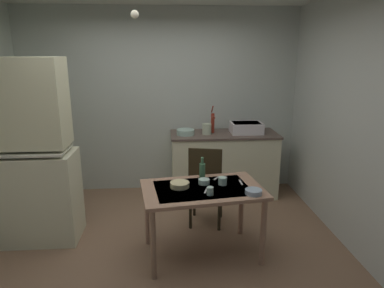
{
  "coord_description": "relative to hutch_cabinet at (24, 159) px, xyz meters",
  "views": [
    {
      "loc": [
        0.09,
        -3.3,
        2.05
      ],
      "look_at": [
        0.35,
        0.27,
        1.09
      ],
      "focal_mm": 32.35,
      "sensor_mm": 36.0,
      "label": 1
    }
  ],
  "objects": [
    {
      "name": "ground_plane",
      "position": [
        1.45,
        -0.34,
        -0.94
      ],
      "size": [
        4.99,
        4.99,
        0.0
      ],
      "primitive_type": "plane",
      "color": "#89674E"
    },
    {
      "name": "wall_back",
      "position": [
        1.45,
        1.47,
        0.4
      ],
      "size": [
        4.09,
        0.1,
        2.67
      ],
      "primitive_type": "cube",
      "color": "silver",
      "rests_on": "ground"
    },
    {
      "name": "wall_right",
      "position": [
        3.49,
        -0.34,
        0.4
      ],
      "size": [
        0.1,
        3.62,
        2.67
      ],
      "primitive_type": "cube",
      "color": "silver",
      "rests_on": "ground"
    },
    {
      "name": "hutch_cabinet",
      "position": [
        0.0,
        0.0,
        0.0
      ],
      "size": [
        1.05,
        0.51,
        2.0
      ],
      "color": "beige",
      "rests_on": "ground"
    },
    {
      "name": "counter_cabinet",
      "position": [
        2.34,
        1.1,
        -0.47
      ],
      "size": [
        1.52,
        0.64,
        0.92
      ],
      "color": "beige",
      "rests_on": "ground"
    },
    {
      "name": "sink_basin",
      "position": [
        2.65,
        1.1,
        0.07
      ],
      "size": [
        0.44,
        0.34,
        0.15
      ],
      "color": "white",
      "rests_on": "counter_cabinet"
    },
    {
      "name": "hand_pump",
      "position": [
        2.18,
        1.14,
        0.16
      ],
      "size": [
        0.05,
        0.27,
        0.39
      ],
      "color": "maroon",
      "rests_on": "counter_cabinet"
    },
    {
      "name": "mixing_bowl_counter",
      "position": [
        1.79,
        1.05,
        0.03
      ],
      "size": [
        0.25,
        0.25,
        0.08
      ],
      "primitive_type": "cylinder",
      "color": "#ADD1C1",
      "rests_on": "counter_cabinet"
    },
    {
      "name": "stoneware_crock",
      "position": [
        2.09,
        1.06,
        0.06
      ],
      "size": [
        0.13,
        0.13,
        0.15
      ],
      "primitive_type": "cylinder",
      "color": "beige",
      "rests_on": "counter_cabinet"
    },
    {
      "name": "dining_table",
      "position": [
        1.87,
        -0.44,
        -0.3
      ],
      "size": [
        1.28,
        0.9,
        0.73
      ],
      "color": "tan",
      "rests_on": "ground"
    },
    {
      "name": "chair_far_side",
      "position": [
        1.98,
        0.15,
        -0.41
      ],
      "size": [
        0.48,
        0.48,
        1.0
      ],
      "color": "#2F2819",
      "rests_on": "ground"
    },
    {
      "name": "serving_bowl_wide",
      "position": [
        1.65,
        -0.4,
        -0.18
      ],
      "size": [
        0.19,
        0.19,
        0.05
      ],
      "primitive_type": "cylinder",
      "color": "beige",
      "rests_on": "dining_table"
    },
    {
      "name": "soup_bowl_small",
      "position": [
        2.34,
        -0.63,
        -0.18
      ],
      "size": [
        0.16,
        0.16,
        0.05
      ],
      "primitive_type": "cylinder",
      "color": "#9EB2C6",
      "rests_on": "dining_table"
    },
    {
      "name": "sauce_dish",
      "position": [
        1.9,
        -0.34,
        -0.18
      ],
      "size": [
        0.12,
        0.12,
        0.05
      ],
      "primitive_type": "cylinder",
      "color": "#ADD1C1",
      "rests_on": "dining_table"
    },
    {
      "name": "mug_dark",
      "position": [
        1.93,
        -0.62,
        -0.16
      ],
      "size": [
        0.06,
        0.06,
        0.08
      ],
      "primitive_type": "cylinder",
      "color": "#ADD1C1",
      "rests_on": "dining_table"
    },
    {
      "name": "teacup_cream",
      "position": [
        2.09,
        -0.37,
        -0.16
      ],
      "size": [
        0.09,
        0.09,
        0.08
      ],
      "primitive_type": "cylinder",
      "color": "#ADD1C1",
      "rests_on": "dining_table"
    },
    {
      "name": "glass_bottle",
      "position": [
        1.9,
        -0.16,
        -0.11
      ],
      "size": [
        0.07,
        0.07,
        0.23
      ],
      "color": "#4C7F56",
      "rests_on": "dining_table"
    },
    {
      "name": "table_knife",
      "position": [
        1.91,
        -0.5,
        -0.2
      ],
      "size": [
        0.07,
        0.17,
        0.0
      ],
      "primitive_type": "cube",
      "rotation": [
        0.0,
        0.0,
        4.39
      ],
      "color": "silver",
      "rests_on": "dining_table"
    },
    {
      "name": "teaspoon_near_bowl",
      "position": [
        2.29,
        -0.33,
        -0.2
      ],
      "size": [
        0.02,
        0.14,
        0.0
      ],
      "primitive_type": "cube",
      "rotation": [
        0.0,
        0.0,
        4.72
      ],
      "color": "beige",
      "rests_on": "dining_table"
    },
    {
      "name": "teaspoon_by_cup",
      "position": [
        2.05,
        -0.19,
        -0.2
      ],
      "size": [
        0.08,
        0.11,
        0.0
      ],
      "primitive_type": "cube",
      "rotation": [
        0.0,
        0.0,
        1.0
      ],
      "color": "beige",
      "rests_on": "dining_table"
    },
    {
      "name": "pendant_bulb",
      "position": [
        1.24,
        -0.03,
        1.46
      ],
      "size": [
        0.08,
        0.08,
        0.08
      ],
      "primitive_type": "sphere",
      "color": "#F9EFCC"
    }
  ]
}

